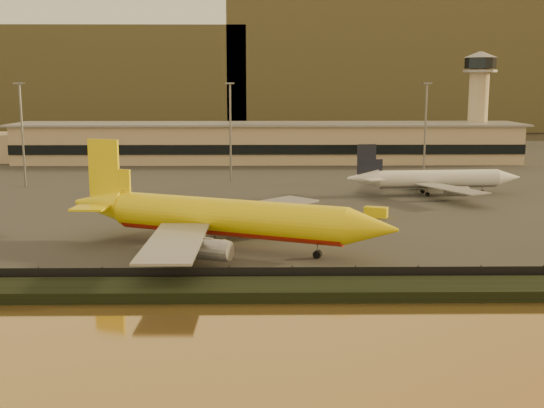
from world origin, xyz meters
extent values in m
plane|color=black|center=(0.00, 0.00, 0.00)|extent=(900.00, 900.00, 0.00)
cube|color=black|center=(0.00, -17.00, 0.70)|extent=(320.00, 7.00, 1.40)
cube|color=#2D2D2D|center=(0.00, 95.00, 0.10)|extent=(320.00, 220.00, 0.20)
cube|color=black|center=(0.00, -13.00, 1.30)|extent=(300.00, 0.05, 2.20)
cube|color=tan|center=(0.00, 125.00, 6.20)|extent=(160.00, 22.00, 12.00)
cube|color=black|center=(0.00, 113.80, 5.20)|extent=(160.00, 0.60, 3.00)
cube|color=gray|center=(0.00, 125.00, 12.50)|extent=(164.00, 24.00, 0.60)
cylinder|color=tan|center=(70.00, 131.00, 15.20)|extent=(6.40, 6.40, 30.00)
cylinder|color=black|center=(70.00, 131.00, 31.95)|extent=(10.40, 10.40, 3.50)
cone|color=gray|center=(70.00, 131.00, 34.70)|extent=(11.20, 11.20, 2.00)
cylinder|color=gray|center=(70.00, 131.00, 29.40)|extent=(11.20, 11.20, 0.80)
cylinder|color=slate|center=(-60.00, 70.00, 12.70)|extent=(0.50, 0.50, 25.00)
cube|color=slate|center=(-60.00, 70.00, 25.40)|extent=(2.20, 2.20, 0.40)
cylinder|color=slate|center=(-10.00, 80.00, 12.70)|extent=(0.50, 0.50, 25.00)
cube|color=slate|center=(-10.00, 80.00, 25.40)|extent=(2.20, 2.20, 0.40)
cylinder|color=slate|center=(40.00, 78.00, 12.70)|extent=(0.50, 0.50, 25.00)
cube|color=slate|center=(40.00, 78.00, 25.40)|extent=(2.20, 2.20, 0.40)
cube|color=brown|center=(-140.00, 340.00, 27.50)|extent=(260.00, 160.00, 55.00)
cube|color=brown|center=(90.00, 340.00, 35.00)|extent=(220.00, 160.00, 70.00)
cylinder|color=yellow|center=(-6.95, 5.47, 5.35)|extent=(36.66, 19.54, 5.42)
cylinder|color=red|center=(-6.95, 5.47, 4.40)|extent=(35.24, 18.04, 4.22)
cone|color=yellow|center=(13.69, -3.22, 5.35)|extent=(8.82, 7.82, 5.42)
cone|color=yellow|center=(-28.55, 14.57, 5.75)|extent=(10.74, 8.63, 5.42)
cube|color=yellow|center=(-27.59, 14.16, 11.71)|extent=(5.45, 2.62, 9.48)
cube|color=yellow|center=(-24.53, 18.75, 6.16)|extent=(7.31, 7.30, 0.32)
cube|color=yellow|center=(-28.73, 8.77, 6.16)|extent=(5.62, 5.57, 0.32)
cube|color=gray|center=(-2.31, 19.17, 4.40)|extent=(21.70, 21.76, 0.32)
cylinder|color=gray|center=(-1.28, 14.92, 2.91)|extent=(6.92, 5.17, 2.98)
cube|color=gray|center=(-13.51, -7.42, 4.40)|extent=(7.63, 23.54, 0.32)
cylinder|color=gray|center=(-9.75, -5.19, 2.91)|extent=(6.92, 5.17, 2.98)
cylinder|color=black|center=(6.25, -0.09, 0.80)|extent=(1.47, 1.34, 1.19)
cylinder|color=slate|center=(6.25, -0.09, 1.42)|extent=(0.21, 0.21, 2.44)
cylinder|color=black|center=(-11.50, 4.74, 0.80)|extent=(1.47, 1.34, 1.19)
cylinder|color=slate|center=(-11.50, 4.74, 1.42)|extent=(0.21, 0.21, 2.44)
cylinder|color=black|center=(-9.61, 9.24, 0.80)|extent=(1.47, 1.34, 1.19)
cylinder|color=slate|center=(-9.61, 9.24, 1.42)|extent=(0.21, 0.21, 2.44)
cylinder|color=white|center=(38.46, 57.66, 3.91)|extent=(28.33, 6.38, 3.90)
cylinder|color=gray|center=(38.46, 57.66, 3.22)|extent=(27.48, 5.46, 3.04)
cone|color=white|center=(55.18, 59.15, 3.91)|extent=(5.79, 4.37, 3.90)
cone|color=white|center=(20.97, 56.10, 4.20)|extent=(7.34, 4.51, 3.90)
cube|color=black|center=(21.75, 56.17, 8.49)|extent=(4.30, 0.69, 6.83)
cube|color=white|center=(22.18, 60.13, 4.49)|extent=(4.63, 4.49, 0.23)
cube|color=white|center=(22.87, 52.35, 4.49)|extent=(5.04, 4.94, 0.23)
cube|color=gray|center=(36.73, 68.28, 3.22)|extent=(10.33, 18.39, 0.23)
cylinder|color=gray|center=(38.91, 65.83, 2.15)|extent=(4.86, 2.55, 2.15)
cube|color=gray|center=(38.64, 46.90, 3.22)|extent=(12.86, 18.12, 0.23)
cylinder|color=gray|center=(40.35, 49.70, 2.15)|extent=(4.86, 2.55, 2.15)
cylinder|color=black|center=(49.15, 58.62, 0.63)|extent=(0.92, 0.76, 0.86)
cylinder|color=slate|center=(49.15, 58.62, 1.08)|extent=(0.21, 0.21, 1.76)
cylinder|color=black|center=(35.70, 55.65, 0.63)|extent=(0.92, 0.76, 0.86)
cylinder|color=slate|center=(35.70, 55.65, 1.08)|extent=(0.21, 0.21, 1.76)
cylinder|color=black|center=(35.39, 59.15, 0.63)|extent=(0.92, 0.76, 0.86)
cylinder|color=slate|center=(35.39, 59.15, 1.08)|extent=(0.21, 0.21, 1.76)
cube|color=yellow|center=(19.87, 30.78, 1.18)|extent=(4.77, 3.40, 1.96)
cube|color=white|center=(-19.18, 38.55, 1.07)|extent=(4.07, 2.20, 1.75)
camera|label=1|loc=(-1.74, -96.35, 25.26)|focal=45.00mm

